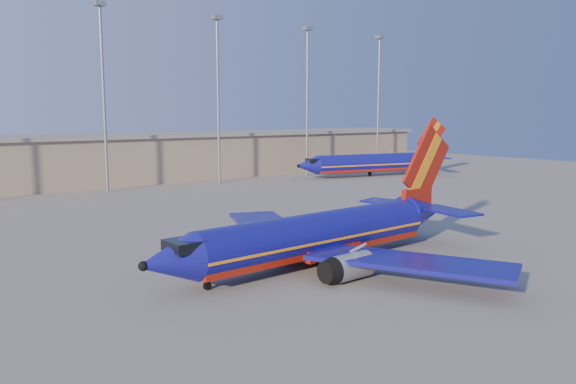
% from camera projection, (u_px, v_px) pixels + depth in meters
% --- Properties ---
extents(ground, '(220.00, 220.00, 0.00)m').
position_uv_depth(ground, '(331.00, 240.00, 53.85)').
color(ground, slate).
rests_on(ground, ground).
extents(terminal_building, '(122.00, 16.00, 8.50)m').
position_uv_depth(terminal_building, '(163.00, 156.00, 104.78)').
color(terminal_building, gray).
rests_on(terminal_building, ground).
extents(light_mast_row, '(101.60, 1.60, 28.65)m').
position_uv_depth(light_mast_row, '(164.00, 80.00, 90.52)').
color(light_mast_row, gray).
rests_on(light_mast_row, ground).
extents(aircraft_main, '(32.70, 31.44, 11.07)m').
position_uv_depth(aircraft_main, '(324.00, 235.00, 45.32)').
color(aircraft_main, navy).
rests_on(aircraft_main, ground).
extents(aircraft_second, '(33.34, 15.05, 11.46)m').
position_uv_depth(aircraft_second, '(374.00, 163.00, 109.51)').
color(aircraft_second, navy).
rests_on(aircraft_second, ground).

